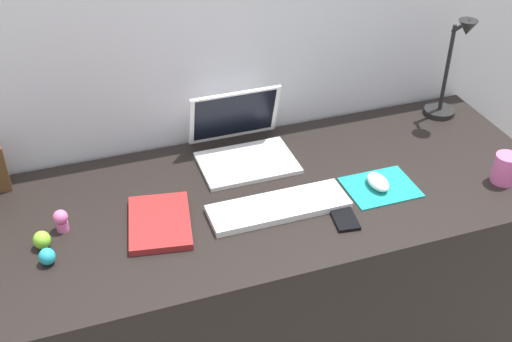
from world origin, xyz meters
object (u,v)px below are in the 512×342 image
Objects in this scene: keyboard at (279,207)px; notebook_pad at (160,222)px; mouse at (378,182)px; toy_figurine_lime at (42,240)px; toy_figurine_pink at (61,220)px; toy_figurine_cyan at (47,257)px; desk_lamp at (452,71)px; cell_phone at (343,216)px; laptop at (241,141)px; coffee_mug at (505,169)px.

keyboard and notebook_pad have the same top height.
mouse is 1.86× the size of toy_figurine_lime.
toy_figurine_pink is (-0.92, 0.11, 0.01)m from mouse.
mouse is 0.97m from toy_figurine_cyan.
toy_figurine_pink reaches higher than mouse.
toy_figurine_pink is at bearing 45.49° from toy_figurine_lime.
mouse is 0.98m from toy_figurine_lime.
keyboard is 0.82m from desk_lamp.
toy_figurine_pink is at bearing 172.95° from cell_phone.
toy_figurine_cyan is at bearing -178.85° from mouse.
keyboard is at bearing -179.30° from mouse.
notebook_pad is (-0.33, -0.27, -0.04)m from laptop.
toy_figurine_pink is (0.06, 0.06, 0.01)m from toy_figurine_lime.
laptop is 3.20× the size of coffee_mug.
mouse is (0.32, 0.00, 0.01)m from keyboard.
coffee_mug is at bearing -29.33° from laptop.
coffee_mug is 1.31m from toy_figurine_pink.
cell_phone is 0.81m from toy_figurine_cyan.
laptop is at bearing 18.61° from toy_figurine_pink.
keyboard is at bearing -4.66° from toy_figurine_lime.
toy_figurine_pink is (-0.59, -0.20, -0.02)m from laptop.
coffee_mug is (-0.05, -0.40, -0.13)m from desk_lamp.
desk_lamp is (0.58, 0.40, 0.18)m from cell_phone.
toy_figurine_cyan is (0.01, -0.07, -0.00)m from toy_figurine_lime.
laptop is 1.25× the size of notebook_pad.
toy_figurine_lime is at bearing -169.66° from desk_lamp.
cell_phone is 0.83m from toy_figurine_lime.
desk_lamp is 0.42m from coffee_mug.
notebook_pad is at bearing 172.61° from coffee_mug.
mouse is at bearing 1.15° from toy_figurine_cyan.
desk_lamp is at bearing 35.76° from mouse.
cell_phone is 0.73m from desk_lamp.
cell_phone is at bearing -145.37° from desk_lamp.
mouse is 0.55m from desk_lamp.
laptop reaches higher than cell_phone.
toy_figurine_pink is (-1.30, 0.20, -0.01)m from coffee_mug.
laptop is 0.79× the size of desk_lamp.
toy_figurine_cyan is (-1.39, -0.32, -0.16)m from desk_lamp.
mouse is at bearing -6.65° from toy_figurine_pink.
laptop is at bearing 92.32° from keyboard.
coffee_mug is 1.81× the size of toy_figurine_lime.
notebook_pad is at bearing -140.98° from laptop.
desk_lamp reaches higher than cell_phone.
desk_lamp is 4.06× the size of coffee_mug.
laptop reaches higher than keyboard.
coffee_mug is (0.71, -0.40, -0.01)m from laptop.
toy_figurine_lime is (-1.36, 0.15, -0.02)m from coffee_mug.
toy_figurine_lime is (-0.32, 0.01, 0.02)m from notebook_pad.
toy_figurine_lime is at bearing -172.07° from notebook_pad.
laptop is 0.77m from desk_lamp.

